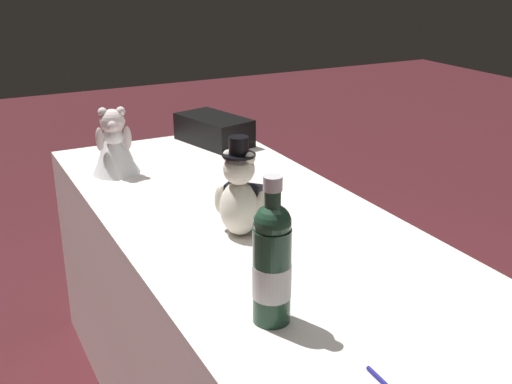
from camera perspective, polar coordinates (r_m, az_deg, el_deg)
The scene contains 5 objects.
reception_table at distance 2.06m, azimuth -0.00°, elevation -13.04°, with size 2.03×0.80×0.79m, color white.
teddy_bear_groom at distance 1.77m, azimuth -1.40°, elevation -0.49°, with size 0.15×0.15×0.29m.
teddy_bear_bride at distance 2.33m, azimuth -12.68°, elevation 4.24°, with size 0.23×0.18×0.24m.
champagne_bottle at distance 1.33m, azimuth 1.45°, elevation -6.35°, with size 0.08×0.08×0.33m.
gift_case_black at distance 2.65m, azimuth -3.83°, elevation 5.63°, with size 0.36×0.25×0.11m.
Camera 1 is at (-1.52, 0.78, 1.54)m, focal length 44.28 mm.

